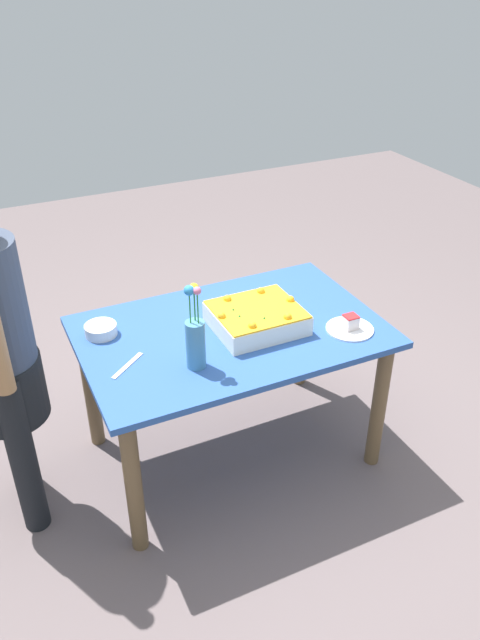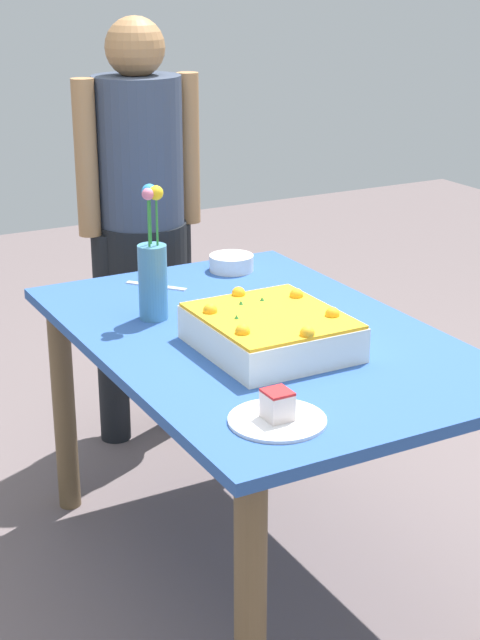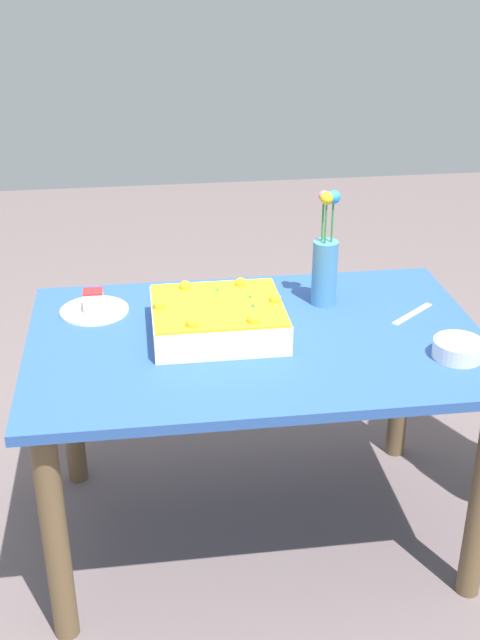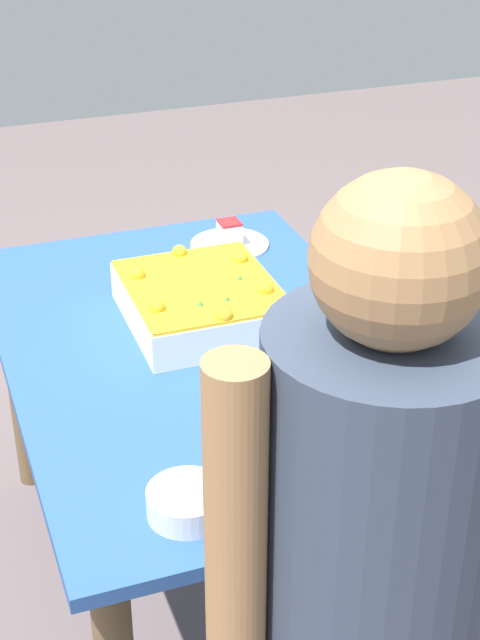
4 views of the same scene
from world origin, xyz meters
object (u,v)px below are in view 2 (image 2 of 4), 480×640
flower_vase (153,272)px  cake_knife (156,286)px  person_standing (141,207)px  sheet_cake (271,331)px  fruit_bowl (231,263)px  serving_plate_with_slice (277,414)px

flower_vase → cake_knife: bearing=-25.2°
person_standing → sheet_cake: bearing=-5.9°
cake_knife → person_standing: person_standing is taller
fruit_bowl → person_standing: person_standing is taller
person_standing → cake_knife: bearing=-18.3°
serving_plate_with_slice → fruit_bowl: size_ratio=1.51×
flower_vase → fruit_bowl: 0.51m
sheet_cake → serving_plate_with_slice: (-0.37, 0.20, -0.03)m
serving_plate_with_slice → flower_vase: 0.73m
serving_plate_with_slice → fruit_bowl: serving_plate_with_slice is taller
sheet_cake → flower_vase: size_ratio=1.03×
person_standing → fruit_bowl: bearing=15.9°
flower_vase → person_standing: person_standing is taller
flower_vase → person_standing: size_ratio=0.25×
serving_plate_with_slice → fruit_bowl: 1.10m
flower_vase → fruit_bowl: bearing=-53.9°
cake_knife → serving_plate_with_slice: bearing=-48.0°
sheet_cake → person_standing: bearing=-5.9°
sheet_cake → person_standing: 1.09m
cake_knife → person_standing: 0.51m
serving_plate_with_slice → fruit_bowl: bearing=-23.1°
cake_knife → person_standing: (0.47, -0.16, 0.13)m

